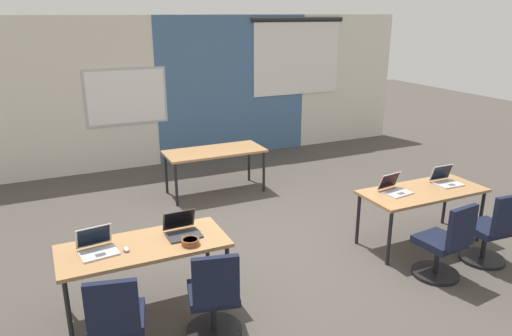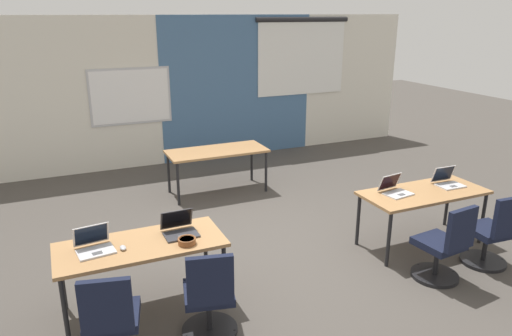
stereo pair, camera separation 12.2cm
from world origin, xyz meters
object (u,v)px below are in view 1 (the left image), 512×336
at_px(desk_far_center, 215,154).
at_px(chair_near_right_end, 491,234).
at_px(laptop_near_left_end, 97,247).
at_px(chair_near_left_end, 118,329).
at_px(snack_bowl, 190,241).
at_px(desk_near_left, 144,250).
at_px(laptop_near_right_end, 446,180).
at_px(chair_near_left_inner, 214,302).
at_px(mouse_near_left_end, 126,249).
at_px(laptop_near_left_inner, 182,230).
at_px(desk_near_right, 423,194).
at_px(laptop_near_right_inner, 395,189).
at_px(chair_near_right_inner, 444,247).

height_order(desk_far_center, chair_near_right_end, chair_near_right_end).
relative_size(desk_far_center, laptop_near_left_end, 4.38).
bearing_deg(chair_near_left_end, snack_bowl, -133.61).
distance_m(desk_near_left, chair_near_right_end, 3.94).
bearing_deg(laptop_near_right_end, chair_near_left_inner, -166.35).
distance_m(mouse_near_left_end, chair_near_right_end, 4.11).
bearing_deg(snack_bowl, chair_near_right_end, -9.48).
bearing_deg(laptop_near_left_end, laptop_near_left_inner, -5.33).
bearing_deg(chair_near_left_inner, laptop_near_right_end, -154.99).
relative_size(desk_near_right, laptop_near_right_inner, 4.29).
bearing_deg(mouse_near_left_end, laptop_near_right_end, 1.59).
bearing_deg(chair_near_left_end, desk_near_right, -156.49).
height_order(desk_near_right, desk_far_center, same).
relative_size(mouse_near_left_end, chair_near_left_end, 0.11).
bearing_deg(laptop_near_left_end, chair_near_right_end, -17.74).
distance_m(desk_near_left, chair_near_right_inner, 3.22).
bearing_deg(chair_near_right_end, laptop_near_right_inner, -45.48).
bearing_deg(desk_near_left, laptop_near_right_inner, 1.62).
relative_size(chair_near_right_inner, chair_near_left_end, 1.00).
distance_m(desk_far_center, chair_near_right_end, 4.15).
xyz_separation_m(desk_far_center, chair_near_right_inner, (1.36, -3.59, -0.28)).
distance_m(laptop_near_left_end, laptop_near_right_end, 4.36).
height_order(desk_near_right, mouse_near_left_end, mouse_near_left_end).
xyz_separation_m(desk_near_left, chair_near_right_end, (3.86, -0.77, -0.28)).
bearing_deg(desk_near_right, desk_near_left, 180.00).
relative_size(desk_near_left, laptop_near_right_inner, 4.29).
relative_size(laptop_near_right_inner, chair_near_left_end, 0.41).
height_order(laptop_near_right_inner, laptop_near_right_end, laptop_near_right_end).
distance_m(desk_near_right, chair_near_left_inner, 3.14).
bearing_deg(chair_near_right_end, chair_near_left_end, 3.06).
bearing_deg(chair_near_left_end, mouse_near_left_end, -95.35).
relative_size(chair_near_right_inner, snack_bowl, 5.18).
relative_size(desk_near_right, desk_far_center, 1.00).
distance_m(laptop_near_left_inner, chair_near_right_end, 3.57).
xyz_separation_m(chair_near_right_inner, laptop_near_left_inner, (-2.71, 0.84, 0.39)).
height_order(desk_near_left, laptop_near_right_end, laptop_near_right_end).
relative_size(laptop_near_right_inner, mouse_near_left_end, 3.66).
xyz_separation_m(chair_near_left_inner, laptop_near_right_end, (3.48, 0.75, 0.39)).
bearing_deg(laptop_near_right_end, desk_near_left, -177.69).
bearing_deg(laptop_near_left_end, chair_near_left_end, -95.25).
height_order(chair_near_left_end, laptop_near_right_end, laptop_near_right_end).
distance_m(laptop_near_right_inner, mouse_near_left_end, 3.30).
relative_size(chair_near_right_inner, laptop_near_left_end, 2.52).
xyz_separation_m(desk_near_right, laptop_near_right_inner, (-0.38, 0.09, 0.11)).
distance_m(desk_near_left, desk_near_right, 3.50).
distance_m(desk_near_right, laptop_near_right_end, 0.45).
bearing_deg(snack_bowl, laptop_near_right_end, 4.01).
bearing_deg(laptop_near_left_inner, laptop_near_right_end, -1.46).
relative_size(desk_near_right, chair_near_right_end, 1.74).
relative_size(laptop_near_left_end, chair_near_left_end, 0.40).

